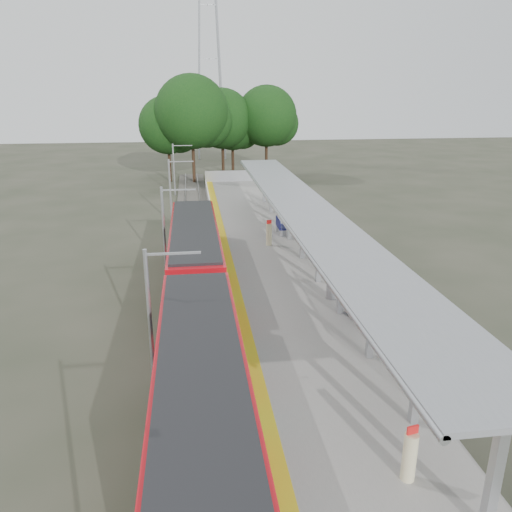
{
  "coord_description": "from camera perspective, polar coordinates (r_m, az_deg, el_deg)",
  "views": [
    {
      "loc": [
        -4.54,
        -10.32,
        10.86
      ],
      "look_at": [
        -1.25,
        14.85,
        2.3
      ],
      "focal_mm": 35.0,
      "sensor_mm": 36.0,
      "label": 1
    }
  ],
  "objects": [
    {
      "name": "ground",
      "position": [
        15.66,
        12.99,
        -25.88
      ],
      "size": [
        200.0,
        200.0,
        0.0
      ],
      "primitive_type": "plane",
      "color": "#474438",
      "rests_on": "ground"
    },
    {
      "name": "trackbed",
      "position": [
        32.17,
        -6.94,
        -1.01
      ],
      "size": [
        3.0,
        70.0,
        0.24
      ],
      "primitive_type": "cube",
      "color": "#59544C",
      "rests_on": "ground"
    },
    {
      "name": "platform",
      "position": [
        32.37,
        1.02,
        -0.04
      ],
      "size": [
        6.0,
        50.0,
        1.0
      ],
      "primitive_type": "cube",
      "color": "gray",
      "rests_on": "ground"
    },
    {
      "name": "tactile_strip",
      "position": [
        31.95,
        -3.5,
        0.64
      ],
      "size": [
        0.6,
        50.0,
        0.02
      ],
      "primitive_type": "cube",
      "color": "gold",
      "rests_on": "platform"
    },
    {
      "name": "end_fence",
      "position": [
        56.23,
        -2.74,
        9.13
      ],
      "size": [
        6.0,
        0.1,
        1.2
      ],
      "primitive_type": "cube",
      "color": "#9EA0A5",
      "rests_on": "platform"
    },
    {
      "name": "train",
      "position": [
        21.8,
        -6.72,
        -5.34
      ],
      "size": [
        2.74,
        27.6,
        3.62
      ],
      "color": "black",
      "rests_on": "ground"
    },
    {
      "name": "canopy",
      "position": [
        28.02,
        5.47,
        4.79
      ],
      "size": [
        3.27,
        38.0,
        3.66
      ],
      "color": "#9EA0A5",
      "rests_on": "platform"
    },
    {
      "name": "pylon",
      "position": [
        83.79,
        -5.46,
        24.13
      ],
      "size": [
        8.0,
        4.0,
        38.0
      ],
      "primitive_type": null,
      "color": "#9EA0A5",
      "rests_on": "ground"
    },
    {
      "name": "tree_cluster",
      "position": [
        62.94,
        -4.47,
        15.46
      ],
      "size": [
        19.51,
        13.28,
        12.51
      ],
      "color": "#382316",
      "rests_on": "ground"
    },
    {
      "name": "catenary_masts",
      "position": [
        30.43,
        -10.35,
        3.18
      ],
      "size": [
        2.08,
        48.16,
        5.4
      ],
      "color": "#9EA0A5",
      "rests_on": "ground"
    },
    {
      "name": "bench_near",
      "position": [
        22.61,
        11.82,
        -6.29
      ],
      "size": [
        0.66,
        1.4,
        0.92
      ],
      "rotation": [
        0.0,
        0.0,
        0.2
      ],
      "color": "#0E1049",
      "rests_on": "platform"
    },
    {
      "name": "bench_mid",
      "position": [
        23.19,
        11.26,
        -5.49
      ],
      "size": [
        1.04,
        1.51,
        1.0
      ],
      "rotation": [
        0.0,
        0.0,
        0.43
      ],
      "color": "#0E1049",
      "rests_on": "platform"
    },
    {
      "name": "bench_far",
      "position": [
        35.48,
        2.73,
        3.49
      ],
      "size": [
        0.51,
        1.68,
        1.14
      ],
      "rotation": [
        0.0,
        0.0,
        -0.0
      ],
      "color": "#0E1049",
      "rests_on": "platform"
    },
    {
      "name": "info_pillar_near",
      "position": [
        14.62,
        17.14,
        -21.03
      ],
      "size": [
        0.38,
        0.38,
        1.67
      ],
      "rotation": [
        0.0,
        0.0,
        0.2
      ],
      "color": "beige",
      "rests_on": "platform"
    },
    {
      "name": "info_pillar_far",
      "position": [
        32.83,
        1.5,
        2.5
      ],
      "size": [
        0.39,
        0.39,
        1.71
      ],
      "rotation": [
        0.0,
        0.0,
        0.31
      ],
      "color": "beige",
      "rests_on": "platform"
    },
    {
      "name": "litter_bin",
      "position": [
        24.85,
        8.59,
        -3.74
      ],
      "size": [
        0.5,
        0.5,
        0.98
      ],
      "primitive_type": "cylinder",
      "rotation": [
        0.0,
        0.0,
        -0.03
      ],
      "color": "#9EA0A5",
      "rests_on": "platform"
    }
  ]
}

